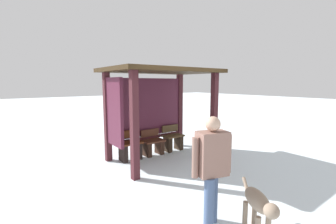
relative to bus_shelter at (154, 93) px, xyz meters
name	(u,v)px	position (x,y,z in m)	size (l,w,h in m)	color
ground_plane	(162,159)	(0.11, -0.22, -1.75)	(60.00, 60.00, 0.00)	white
bus_shelter	(154,93)	(0.00, 0.00, 0.00)	(2.85, 1.91, 2.38)	#451E23
bench_left_inside	(130,148)	(-0.60, 0.22, -1.44)	(0.61, 0.38, 0.76)	#572B16
bench_center_inside	(153,145)	(0.11, 0.22, -1.47)	(0.61, 0.39, 0.71)	#512B1D
bench_right_inside	(173,140)	(0.82, 0.22, -1.45)	(0.61, 0.37, 0.75)	#4D3920
person_walking	(212,164)	(-1.00, -3.00, -0.84)	(0.61, 0.37, 1.58)	#876155
dog	(258,204)	(-0.64, -3.51, -1.31)	(0.54, 0.80, 0.62)	gray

